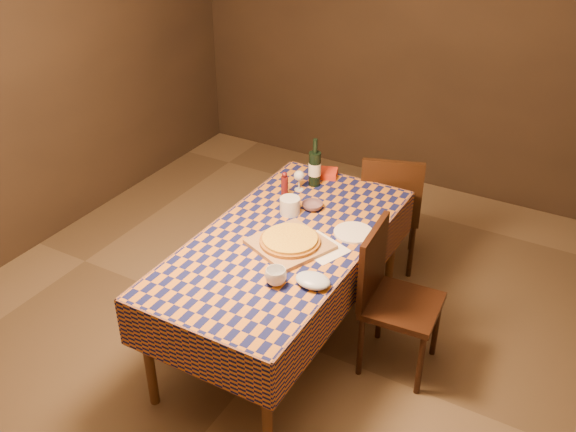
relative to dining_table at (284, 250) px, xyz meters
The scene contains 16 objects.
room 0.66m from the dining_table, ahead, with size 5.00×5.10×2.70m.
dining_table is the anchor object (origin of this frame).
cutting_board 0.12m from the dining_table, 35.35° to the right, with size 0.39×0.39×0.02m, color #A3784C.
pizza 0.14m from the dining_table, 35.35° to the right, with size 0.35×0.35×0.04m.
pepper_mill 0.51m from the dining_table, 119.28° to the left, with size 0.06×0.06×0.19m.
bowl 0.40m from the dining_table, 92.43° to the left, with size 0.13×0.13×0.04m, color #5D434E.
wine_glass 0.63m from the dining_table, 110.37° to the left, with size 0.07×0.07×0.14m.
wine_bottle 0.73m from the dining_table, 102.82° to the left, with size 0.10×0.10×0.33m.
deli_tub 0.33m from the dining_table, 112.62° to the left, with size 0.13×0.13×0.11m, color silver.
takeout_container 0.85m from the dining_table, 100.85° to the left, with size 0.18×0.13×0.05m, color red.
white_plate 0.43m from the dining_table, 37.49° to the left, with size 0.24×0.24×0.01m, color white.
tumbler 0.45m from the dining_table, 65.58° to the right, with size 0.12×0.12×0.09m, color silver.
flour_patch 0.24m from the dining_table, ahead, with size 0.29×0.22×0.00m, color white.
flour_bag 0.48m from the dining_table, 41.09° to the right, with size 0.19×0.14×0.06m, color #ADC1DE.
chair_far 1.12m from the dining_table, 76.75° to the left, with size 0.53×0.54×0.93m.
chair_right 0.67m from the dining_table, 12.78° to the left, with size 0.46×0.45×0.93m.
Camera 1 is at (1.58, -2.72, 2.82)m, focal length 40.00 mm.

